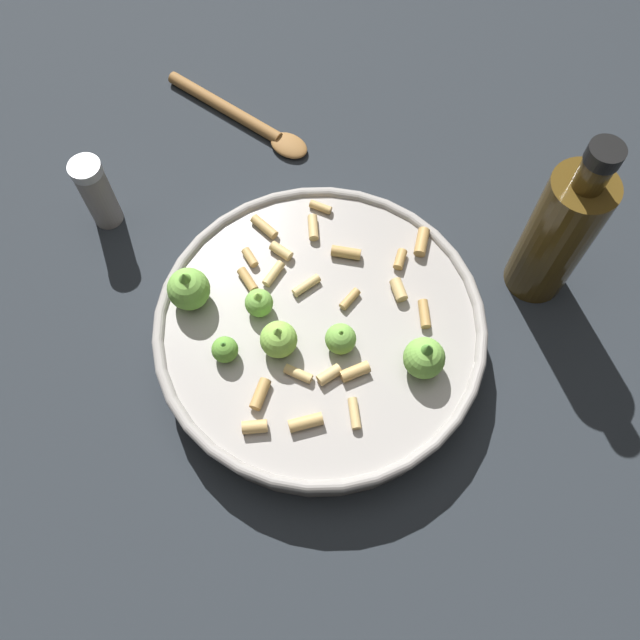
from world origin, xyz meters
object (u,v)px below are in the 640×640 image
Objects in this scene: cooking_pan at (319,332)px; olive_oil_bottle at (559,233)px; wooden_spoon at (245,119)px; pepper_shaker at (97,193)px.

olive_oil_bottle is at bearing -112.28° from cooking_pan.
wooden_spoon is (0.30, -0.13, -0.03)m from cooking_pan.
wooden_spoon is (0.01, -0.22, -0.04)m from pepper_shaker.
pepper_shaker is at bearing 92.33° from wooden_spoon.
wooden_spoon is (0.40, 0.11, -0.09)m from olive_oil_bottle.
pepper_shaker is at bearing 39.66° from olive_oil_bottle.
olive_oil_bottle is (-0.10, -0.24, 0.06)m from cooking_pan.
cooking_pan is 0.31m from pepper_shaker.
cooking_pan is 0.33m from wooden_spoon.
pepper_shaker is at bearing 15.83° from cooking_pan.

